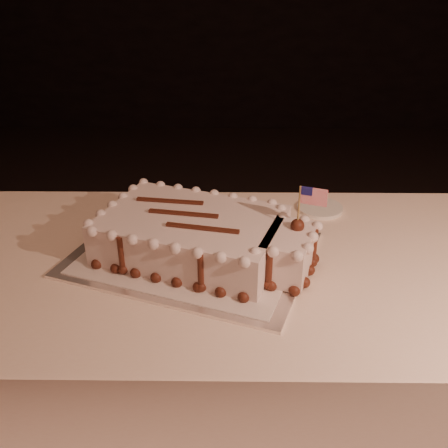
{
  "coord_description": "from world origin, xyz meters",
  "views": [
    {
      "loc": [
        -0.17,
        -0.45,
        1.43
      ],
      "look_at": [
        -0.19,
        0.62,
        0.84
      ],
      "focal_mm": 40.0,
      "sensor_mm": 36.0,
      "label": 1
    }
  ],
  "objects_px": {
    "banquet_table": "(289,371)",
    "side_plate": "(320,208)",
    "sheet_cake": "(203,236)",
    "cake_board": "(192,254)"
  },
  "relations": [
    {
      "from": "sheet_cake",
      "to": "side_plate",
      "type": "relative_size",
      "value": 4.21
    },
    {
      "from": "banquet_table",
      "to": "side_plate",
      "type": "distance_m",
      "value": 0.48
    },
    {
      "from": "banquet_table",
      "to": "sheet_cake",
      "type": "xyz_separation_m",
      "value": [
        -0.24,
        0.01,
        0.44
      ]
    },
    {
      "from": "sheet_cake",
      "to": "banquet_table",
      "type": "bearing_deg",
      "value": -2.88
    },
    {
      "from": "banquet_table",
      "to": "sheet_cake",
      "type": "relative_size",
      "value": 4.22
    },
    {
      "from": "sheet_cake",
      "to": "side_plate",
      "type": "bearing_deg",
      "value": 38.79
    },
    {
      "from": "banquet_table",
      "to": "side_plate",
      "type": "xyz_separation_m",
      "value": [
        0.1,
        0.28,
        0.38
      ]
    },
    {
      "from": "banquet_table",
      "to": "side_plate",
      "type": "bearing_deg",
      "value": 71.0
    },
    {
      "from": "sheet_cake",
      "to": "cake_board",
      "type": "bearing_deg",
      "value": 160.62
    },
    {
      "from": "banquet_table",
      "to": "sheet_cake",
      "type": "bearing_deg",
      "value": 177.12
    }
  ]
}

